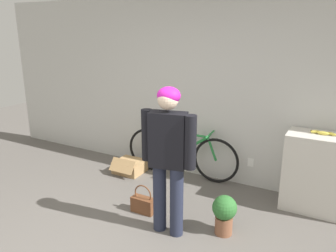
% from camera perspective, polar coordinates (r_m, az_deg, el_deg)
% --- Properties ---
extents(wall_back, '(8.00, 0.07, 2.60)m').
position_cam_1_polar(wall_back, '(4.62, 8.49, 6.08)').
color(wall_back, silver).
rests_on(wall_back, ground_plane).
extents(side_shelf, '(0.84, 0.45, 0.95)m').
position_cam_1_polar(side_shelf, '(4.31, 25.14, -7.54)').
color(side_shelf, beige).
rests_on(side_shelf, ground_plane).
extents(person, '(0.61, 0.26, 1.58)m').
position_cam_1_polar(person, '(3.32, 0.01, -4.41)').
color(person, '#23283D').
rests_on(person, ground_plane).
extents(bicycle, '(1.76, 0.46, 0.73)m').
position_cam_1_polar(bicycle, '(4.87, 2.15, -4.71)').
color(bicycle, black).
rests_on(bicycle, ground_plane).
extents(banana, '(0.29, 0.08, 0.04)m').
position_cam_1_polar(banana, '(4.17, 25.35, -1.08)').
color(banana, '#EAD64C').
rests_on(banana, side_shelf).
extents(handbag, '(0.29, 0.13, 0.35)m').
position_cam_1_polar(handbag, '(4.03, -4.36, -13.34)').
color(handbag, brown).
rests_on(handbag, ground_plane).
extents(cardboard_box, '(0.43, 0.46, 0.26)m').
position_cam_1_polar(cardboard_box, '(5.11, -6.67, -7.00)').
color(cardboard_box, tan).
rests_on(cardboard_box, ground_plane).
extents(potted_plant, '(0.26, 0.26, 0.44)m').
position_cam_1_polar(potted_plant, '(3.63, 9.78, -14.63)').
color(potted_plant, brown).
rests_on(potted_plant, ground_plane).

